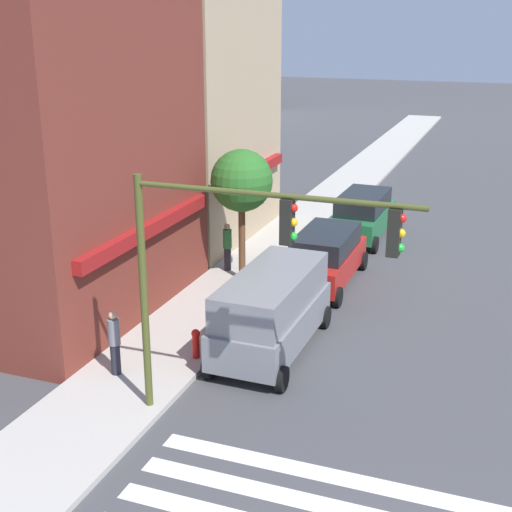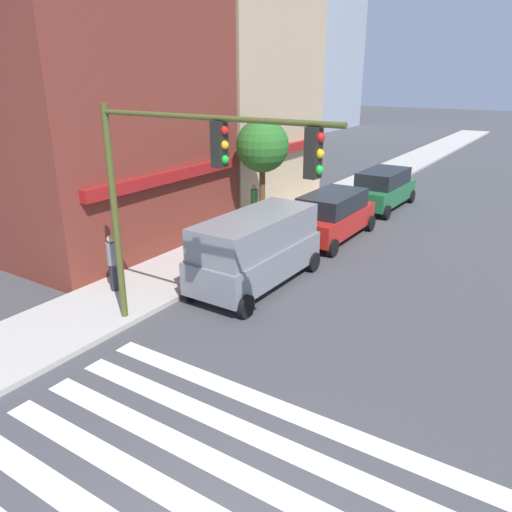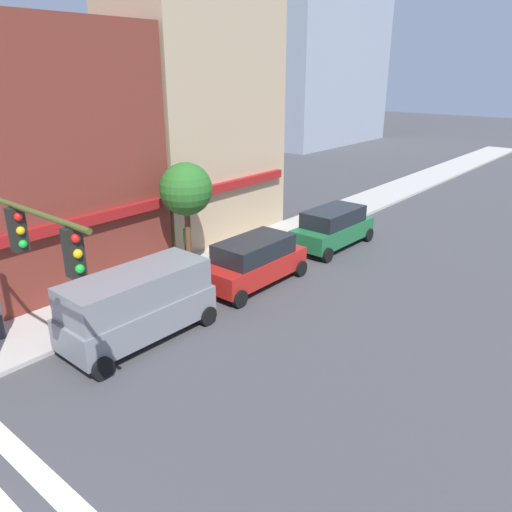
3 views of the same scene
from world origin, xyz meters
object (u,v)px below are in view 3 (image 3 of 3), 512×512
suv_red (254,261)px  pedestrian_green_top (187,242)px  suv_green (333,227)px  fire_hydrant (71,322)px  traffic_signal (2,253)px  van_grey (138,303)px  street_tree (186,190)px

suv_red → pedestrian_green_top: bearing=94.1°
suv_green → fire_hydrant: size_ratio=5.63×
traffic_signal → fire_hydrant: (2.66, 2.40, -3.68)m
van_grey → fire_hydrant: 2.32m
suv_red → fire_hydrant: (-7.17, 1.70, -0.42)m
van_grey → fire_hydrant: size_ratio=5.97×
suv_red → fire_hydrant: size_ratio=5.59×
fire_hydrant → suv_red: bearing=-13.3°
van_grey → suv_green: van_grey is taller
suv_red → pedestrian_green_top: size_ratio=2.66×
traffic_signal → suv_red: 10.38m
van_grey → pedestrian_green_top: bearing=34.5°
traffic_signal → suv_red: traffic_signal is taller
van_grey → fire_hydrant: (-1.42, 1.70, -0.67)m
traffic_signal → pedestrian_green_top: 10.98m
suv_red → suv_green: bearing=-0.2°
van_grey → street_tree: 6.05m
suv_red → pedestrian_green_top: (-0.27, 3.65, 0.04)m
suv_green → street_tree: (-6.94, 2.80, 2.66)m
van_grey → suv_green: size_ratio=1.06×
traffic_signal → van_grey: bearing=9.8°
fire_hydrant → suv_green: bearing=-7.4°
traffic_signal → pedestrian_green_top: traffic_signal is taller
suv_green → fire_hydrant: (-13.16, 1.70, -0.42)m
fire_hydrant → street_tree: 7.02m
traffic_signal → van_grey: size_ratio=1.26×
traffic_signal → pedestrian_green_top: (9.55, 4.35, -3.22)m
traffic_signal → street_tree: (8.87, 3.50, -0.61)m
traffic_signal → street_tree: traffic_signal is taller
fire_hydrant → traffic_signal: bearing=-137.9°
van_grey → fire_hydrant: bearing=130.7°
traffic_signal → suv_green: 16.16m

